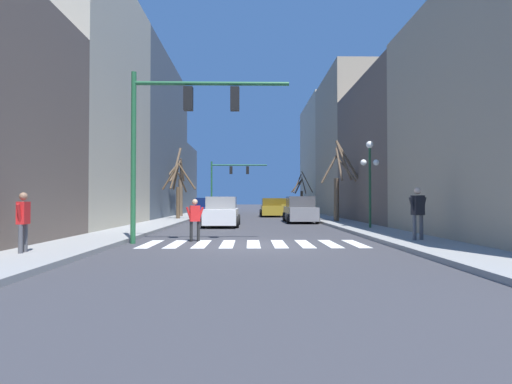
# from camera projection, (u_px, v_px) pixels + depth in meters

# --- Properties ---
(ground_plane) EXTENTS (240.00, 240.00, 0.00)m
(ground_plane) POSITION_uv_depth(u_px,v_px,m) (254.00, 246.00, 13.45)
(ground_plane) COLOR #38383D
(sidewalk_left) EXTENTS (2.40, 90.00, 0.15)m
(sidewalk_left) POSITION_uv_depth(u_px,v_px,m) (84.00, 244.00, 13.36)
(sidewalk_left) COLOR gray
(sidewalk_left) RESTS_ON ground_plane
(sidewalk_right) EXTENTS (2.40, 90.00, 0.15)m
(sidewalk_right) POSITION_uv_depth(u_px,v_px,m) (421.00, 243.00, 13.55)
(sidewalk_right) COLOR gray
(sidewalk_right) RESTS_ON ground_plane
(building_row_left) EXTENTS (6.00, 43.69, 13.60)m
(building_row_left) POSITION_uv_depth(u_px,v_px,m) (117.00, 139.00, 29.27)
(building_row_left) COLOR #66564C
(building_row_left) RESTS_ON ground_plane
(building_row_right) EXTENTS (6.00, 47.68, 13.37)m
(building_row_right) POSITION_uv_depth(u_px,v_px,m) (368.00, 149.00, 33.61)
(building_row_right) COLOR tan
(building_row_right) RESTS_ON ground_plane
(crosswalk_stripes) EXTENTS (7.65, 2.60, 0.01)m
(crosswalk_stripes) POSITION_uv_depth(u_px,v_px,m) (253.00, 244.00, 13.95)
(crosswalk_stripes) COLOR white
(crosswalk_stripes) RESTS_ON ground_plane
(traffic_signal_near) EXTENTS (5.61, 0.28, 6.09)m
(traffic_signal_near) POSITION_uv_depth(u_px,v_px,m) (178.00, 120.00, 14.16)
(traffic_signal_near) COLOR #236038
(traffic_signal_near) RESTS_ON ground_plane
(traffic_signal_far) EXTENTS (6.09, 0.28, 5.72)m
(traffic_signal_far) POSITION_uv_depth(u_px,v_px,m) (228.00, 176.00, 43.27)
(traffic_signal_far) COLOR #236038
(traffic_signal_far) RESTS_ON ground_plane
(street_lamp_right_corner) EXTENTS (0.95, 0.36, 4.36)m
(street_lamp_right_corner) POSITION_uv_depth(u_px,v_px,m) (370.00, 166.00, 20.06)
(street_lamp_right_corner) COLOR #1E4C2D
(street_lamp_right_corner) RESTS_ON sidewalk_right
(car_at_intersection) EXTENTS (2.06, 4.71, 1.72)m
(car_at_intersection) POSITION_uv_depth(u_px,v_px,m) (222.00, 213.00, 23.28)
(car_at_intersection) COLOR white
(car_at_intersection) RESTS_ON ground_plane
(car_parked_right_mid) EXTENTS (2.11, 4.27, 1.70)m
(car_parked_right_mid) POSITION_uv_depth(u_px,v_px,m) (271.00, 208.00, 36.80)
(car_parked_right_mid) COLOR #A38423
(car_parked_right_mid) RESTS_ON ground_plane
(car_driving_toward_lane) EXTENTS (2.16, 4.71, 1.69)m
(car_driving_toward_lane) POSITION_uv_depth(u_px,v_px,m) (209.00, 210.00, 30.85)
(car_driving_toward_lane) COLOR navy
(car_driving_toward_lane) RESTS_ON ground_plane
(car_parked_left_far) EXTENTS (2.11, 4.76, 1.78)m
(car_parked_left_far) POSITION_uv_depth(u_px,v_px,m) (300.00, 210.00, 27.29)
(car_parked_left_far) COLOR gray
(car_parked_left_far) RESTS_ON ground_plane
(car_driving_away_lane) EXTENTS (2.19, 4.57, 1.75)m
(car_driving_away_lane) POSITION_uv_depth(u_px,v_px,m) (219.00, 207.00, 40.82)
(car_driving_away_lane) COLOR black
(car_driving_away_lane) RESTS_ON ground_plane
(car_parked_left_mid) EXTENTS (2.08, 4.52, 1.73)m
(car_parked_left_mid) POSITION_uv_depth(u_px,v_px,m) (279.00, 206.00, 46.95)
(car_parked_left_mid) COLOR #A38423
(car_parked_left_mid) RESTS_ON ground_plane
(pedestrian_near_right_corner) EXTENTS (0.67, 0.31, 1.57)m
(pedestrian_near_right_corner) POSITION_uv_depth(u_px,v_px,m) (195.00, 216.00, 14.77)
(pedestrian_near_right_corner) COLOR black
(pedestrian_near_right_corner) RESTS_ON ground_plane
(pedestrian_crossing_street) EXTENTS (0.24, 0.69, 1.59)m
(pedestrian_crossing_street) POSITION_uv_depth(u_px,v_px,m) (23.00, 217.00, 10.52)
(pedestrian_crossing_street) COLOR #4C4C51
(pedestrian_crossing_street) RESTS_ON sidewalk_left
(pedestrian_on_right_sidewalk) EXTENTS (0.76, 0.39, 1.83)m
(pedestrian_on_right_sidewalk) POSITION_uv_depth(u_px,v_px,m) (418.00, 209.00, 13.87)
(pedestrian_on_right_sidewalk) COLOR #4C4C51
(pedestrian_on_right_sidewalk) RESTS_ON sidewalk_right
(street_tree_left_far) EXTENTS (2.38, 2.24, 4.54)m
(street_tree_left_far) POSITION_uv_depth(u_px,v_px,m) (301.00, 194.00, 43.25)
(street_tree_left_far) COLOR #473828
(street_tree_left_far) RESTS_ON sidewalk_right
(street_tree_right_far) EXTENTS (1.46, 2.31, 5.89)m
(street_tree_right_far) POSITION_uv_depth(u_px,v_px,m) (179.00, 185.00, 34.14)
(street_tree_right_far) COLOR brown
(street_tree_right_far) RESTS_ON sidewalk_left
(street_tree_left_near) EXTENTS (2.42, 1.40, 5.36)m
(street_tree_left_near) POSITION_uv_depth(u_px,v_px,m) (339.00, 184.00, 26.29)
(street_tree_left_near) COLOR brown
(street_tree_left_near) RESTS_ON sidewalk_right
(street_tree_right_near) EXTENTS (2.61, 2.18, 4.17)m
(street_tree_right_near) POSITION_uv_depth(u_px,v_px,m) (178.00, 190.00, 29.91)
(street_tree_right_near) COLOR brown
(street_tree_right_near) RESTS_ON sidewalk_left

